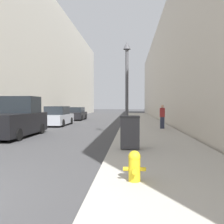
{
  "coord_description": "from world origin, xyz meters",
  "views": [
    {
      "loc": [
        4.3,
        -3.8,
        1.81
      ],
      "look_at": [
        2.63,
        18.14,
        1.17
      ],
      "focal_mm": 40.0,
      "sensor_mm": 36.0,
      "label": 1
    }
  ],
  "objects_px": {
    "lamppost": "(127,82)",
    "parked_sedan_far": "(76,114)",
    "trash_bin": "(130,132)",
    "fire_hydrant": "(134,165)",
    "pedestrian_on_sidewalk": "(162,117)",
    "pickup_truck": "(16,120)",
    "parked_sedan_near": "(57,117)"
  },
  "relations": [
    {
      "from": "fire_hydrant",
      "to": "parked_sedan_near",
      "type": "xyz_separation_m",
      "value": [
        -6.51,
        15.91,
        0.29
      ]
    },
    {
      "from": "parked_sedan_far",
      "to": "pedestrian_on_sidewalk",
      "type": "distance_m",
      "value": 14.4
    },
    {
      "from": "parked_sedan_near",
      "to": "pedestrian_on_sidewalk",
      "type": "bearing_deg",
      "value": -21.83
    },
    {
      "from": "fire_hydrant",
      "to": "pedestrian_on_sidewalk",
      "type": "xyz_separation_m",
      "value": [
        2.14,
        12.45,
        0.49
      ]
    },
    {
      "from": "pickup_truck",
      "to": "parked_sedan_far",
      "type": "relative_size",
      "value": 1.21
    },
    {
      "from": "lamppost",
      "to": "pedestrian_on_sidewalk",
      "type": "xyz_separation_m",
      "value": [
        2.46,
        3.66,
        -2.14
      ]
    },
    {
      "from": "trash_bin",
      "to": "lamppost",
      "type": "xyz_separation_m",
      "value": [
        -0.2,
        4.71,
        2.34
      ]
    },
    {
      "from": "parked_sedan_near",
      "to": "lamppost",
      "type": "bearing_deg",
      "value": -49.02
    },
    {
      "from": "parked_sedan_far",
      "to": "fire_hydrant",
      "type": "bearing_deg",
      "value": -74.53
    },
    {
      "from": "fire_hydrant",
      "to": "trash_bin",
      "type": "bearing_deg",
      "value": 91.61
    },
    {
      "from": "pickup_truck",
      "to": "parked_sedan_far",
      "type": "bearing_deg",
      "value": 89.87
    },
    {
      "from": "lamppost",
      "to": "pickup_truck",
      "type": "bearing_deg",
      "value": -175.25
    },
    {
      "from": "lamppost",
      "to": "pedestrian_on_sidewalk",
      "type": "relative_size",
      "value": 3.12
    },
    {
      "from": "fire_hydrant",
      "to": "pickup_truck",
      "type": "height_order",
      "value": "pickup_truck"
    },
    {
      "from": "trash_bin",
      "to": "fire_hydrant",
      "type": "bearing_deg",
      "value": -88.39
    },
    {
      "from": "lamppost",
      "to": "parked_sedan_far",
      "type": "xyz_separation_m",
      "value": [
        -6.29,
        15.09,
        -2.4
      ]
    },
    {
      "from": "trash_bin",
      "to": "parked_sedan_far",
      "type": "xyz_separation_m",
      "value": [
        -6.49,
        19.8,
        -0.06
      ]
    },
    {
      "from": "lamppost",
      "to": "fire_hydrant",
      "type": "bearing_deg",
      "value": -87.93
    },
    {
      "from": "fire_hydrant",
      "to": "trash_bin",
      "type": "height_order",
      "value": "trash_bin"
    },
    {
      "from": "lamppost",
      "to": "parked_sedan_near",
      "type": "bearing_deg",
      "value": 130.98
    },
    {
      "from": "trash_bin",
      "to": "pedestrian_on_sidewalk",
      "type": "relative_size",
      "value": 0.75
    },
    {
      "from": "pickup_truck",
      "to": "parked_sedan_far",
      "type": "distance_m",
      "value": 15.62
    },
    {
      "from": "pickup_truck",
      "to": "pedestrian_on_sidewalk",
      "type": "height_order",
      "value": "pickup_truck"
    },
    {
      "from": "pickup_truck",
      "to": "pedestrian_on_sidewalk",
      "type": "bearing_deg",
      "value": 25.48
    },
    {
      "from": "fire_hydrant",
      "to": "pickup_truck",
      "type": "bearing_deg",
      "value": 128.8
    },
    {
      "from": "pickup_truck",
      "to": "fire_hydrant",
      "type": "bearing_deg",
      "value": -51.2
    },
    {
      "from": "fire_hydrant",
      "to": "trash_bin",
      "type": "distance_m",
      "value": 4.09
    },
    {
      "from": "lamppost",
      "to": "pickup_truck",
      "type": "xyz_separation_m",
      "value": [
        -6.33,
        -0.53,
        -2.16
      ]
    },
    {
      "from": "trash_bin",
      "to": "lamppost",
      "type": "relative_size",
      "value": 0.24
    },
    {
      "from": "lamppost",
      "to": "parked_sedan_far",
      "type": "bearing_deg",
      "value": 112.63
    },
    {
      "from": "trash_bin",
      "to": "parked_sedan_far",
      "type": "height_order",
      "value": "parked_sedan_far"
    },
    {
      "from": "parked_sedan_near",
      "to": "fire_hydrant",
      "type": "bearing_deg",
      "value": -67.75
    }
  ]
}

